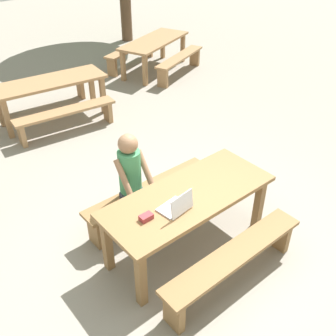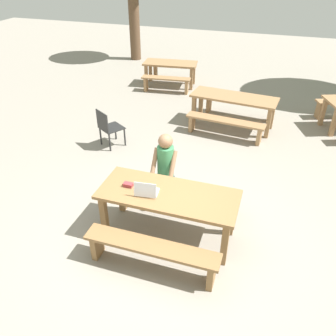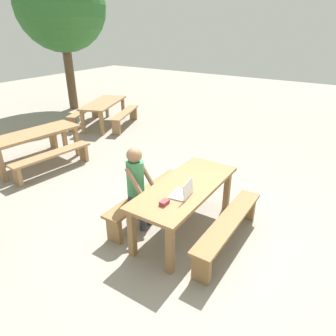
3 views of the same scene
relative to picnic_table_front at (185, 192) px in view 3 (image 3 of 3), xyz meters
name	(u,v)px [view 3 (image 3 of 3)]	position (x,y,z in m)	size (l,w,h in m)	color
ground_plane	(184,229)	(0.00, 0.00, -0.67)	(30.00, 30.00, 0.00)	gray
picnic_table_front	(185,192)	(0.00, 0.00, 0.00)	(1.99, 0.81, 0.78)	olive
bench_near	(228,226)	(0.00, -0.71, -0.33)	(1.83, 0.30, 0.45)	olive
bench_far	(147,197)	(0.00, 0.71, -0.33)	(1.83, 0.30, 0.45)	olive
laptop	(183,192)	(-0.28, -0.12, 0.17)	(0.34, 0.29, 0.23)	silver
small_pouch	(164,202)	(-0.60, -0.03, 0.14)	(0.13, 0.08, 0.06)	#993338
person_seated	(138,182)	(-0.28, 0.67, 0.10)	(0.37, 0.39, 1.31)	#333847
picnic_table_rear	(104,105)	(3.31, 4.83, -0.03)	(2.14, 1.45, 0.74)	#9E754C
bench_rear_south	(125,116)	(3.56, 4.20, -0.32)	(1.78, 0.92, 0.46)	#9E754C
bench_rear_north	(84,113)	(3.07, 5.47, -0.32)	(1.78, 0.92, 0.46)	#9E754C
picnic_table_distant	(34,137)	(0.30, 4.04, -0.02)	(2.05, 0.92, 0.76)	#9E754C
bench_distant_south	(52,158)	(0.23, 3.41, -0.34)	(1.81, 0.49, 0.44)	#9E754C
bench_distant_north	(23,144)	(0.37, 4.67, -0.34)	(1.81, 0.49, 0.44)	#9E754C
tree_left	(61,6)	(4.24, 7.32, 2.79)	(2.99, 2.99, 4.98)	brown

